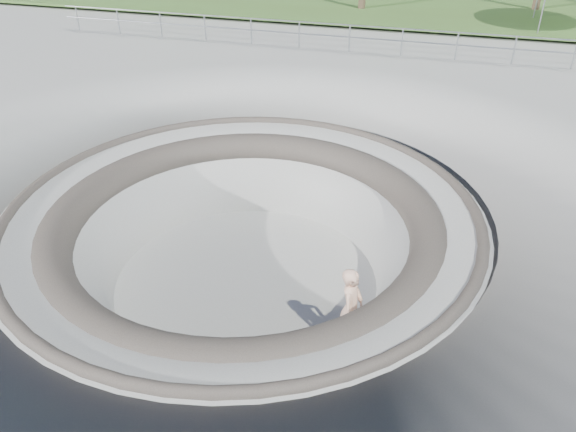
{
  "coord_description": "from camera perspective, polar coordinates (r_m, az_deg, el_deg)",
  "views": [
    {
      "loc": [
        3.81,
        -9.69,
        6.3
      ],
      "look_at": [
        0.97,
        0.14,
        -0.1
      ],
      "focal_mm": 35.0,
      "sensor_mm": 36.0,
      "label": 1
    }
  ],
  "objects": [
    {
      "name": "skate_bowl",
      "position": [
        13.21,
        -4.24,
        -6.07
      ],
      "size": [
        14.0,
        14.0,
        4.1
      ],
      "color": "#A0A09B",
      "rests_on": "ground"
    },
    {
      "name": "skateboard",
      "position": [
        11.61,
        6.15,
        -12.64
      ],
      "size": [
        0.92,
        0.33,
        0.09
      ],
      "color": "brown",
      "rests_on": "ground"
    },
    {
      "name": "skater",
      "position": [
        10.99,
        6.43,
        -9.24
      ],
      "size": [
        0.51,
        0.7,
        1.79
      ],
      "primitive_type": "imported",
      "rotation": [
        0.0,
        0.0,
        1.44
      ],
      "color": "beige",
      "rests_on": "skateboard"
    },
    {
      "name": "safety_railing",
      "position": [
        22.72,
        6.26,
        17.54
      ],
      "size": [
        25.0,
        0.06,
        1.03
      ],
      "color": "gray",
      "rests_on": "ground"
    },
    {
      "name": "ground",
      "position": [
        12.17,
        -4.57,
        0.73
      ],
      "size": [
        180.0,
        180.0,
        0.0
      ],
      "primitive_type": "plane",
      "color": "#A0A09B",
      "rests_on": "ground"
    },
    {
      "name": "distant_hills",
      "position": [
        68.17,
        16.77,
        19.49
      ],
      "size": [
        103.2,
        45.0,
        28.6
      ],
      "color": "brown",
      "rests_on": "ground"
    }
  ]
}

